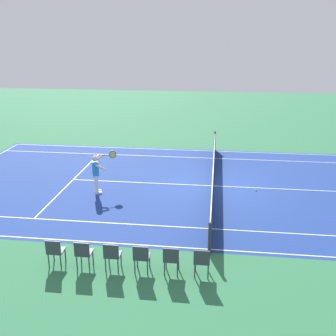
{
  "coord_description": "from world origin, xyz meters",
  "views": [
    {
      "loc": [
        -0.08,
        16.55,
        6.42
      ],
      "look_at": [
        1.94,
        0.43,
        0.9
      ],
      "focal_mm": 42.6,
      "sensor_mm": 36.0,
      "label": 1
    }
  ],
  "objects": [
    {
      "name": "ground_plane",
      "position": [
        0.0,
        0.0,
        0.0
      ],
      "size": [
        60.0,
        60.0,
        0.0
      ],
      "primitive_type": "plane",
      "color": "#2D7247"
    },
    {
      "name": "court_slab",
      "position": [
        0.0,
        0.0,
        0.0
      ],
      "size": [
        24.2,
        11.4,
        0.0
      ],
      "primitive_type": "cube",
      "color": "navy",
      "rests_on": "ground_plane"
    },
    {
      "name": "court_line_markings",
      "position": [
        0.0,
        0.0,
        0.0
      ],
      "size": [
        23.85,
        11.05,
        0.01
      ],
      "color": "white",
      "rests_on": "ground_plane"
    },
    {
      "name": "tennis_net",
      "position": [
        0.0,
        0.0,
        0.49
      ],
      "size": [
        0.1,
        11.7,
        1.08
      ],
      "color": "#2D2D33",
      "rests_on": "ground_plane"
    },
    {
      "name": "tennis_player_near",
      "position": [
        4.81,
        1.42,
        0.93
      ],
      "size": [
        0.93,
        0.93,
        1.7
      ],
      "color": "white",
      "rests_on": "ground_plane"
    },
    {
      "name": "tennis_ball",
      "position": [
        -1.86,
        0.36,
        0.03
      ],
      "size": [
        0.07,
        0.07,
        0.07
      ],
      "primitive_type": "sphere",
      "color": "#CCE01E",
      "rests_on": "ground_plane"
    },
    {
      "name": "spectator_chair_0",
      "position": [
        0.18,
        6.99,
        0.52
      ],
      "size": [
        0.44,
        0.44,
        0.88
      ],
      "color": "#38383D",
      "rests_on": "ground_plane"
    },
    {
      "name": "spectator_chair_1",
      "position": [
        1.02,
        6.99,
        0.52
      ],
      "size": [
        0.44,
        0.44,
        0.88
      ],
      "color": "#38383D",
      "rests_on": "ground_plane"
    },
    {
      "name": "spectator_chair_2",
      "position": [
        1.86,
        6.99,
        0.52
      ],
      "size": [
        0.44,
        0.44,
        0.88
      ],
      "color": "#38383D",
      "rests_on": "ground_plane"
    },
    {
      "name": "spectator_chair_3",
      "position": [
        2.7,
        6.99,
        0.52
      ],
      "size": [
        0.44,
        0.44,
        0.88
      ],
      "color": "#38383D",
      "rests_on": "ground_plane"
    },
    {
      "name": "spectator_chair_4",
      "position": [
        3.54,
        6.99,
        0.52
      ],
      "size": [
        0.44,
        0.44,
        0.88
      ],
      "color": "#38383D",
      "rests_on": "ground_plane"
    },
    {
      "name": "spectator_chair_5",
      "position": [
        4.38,
        6.99,
        0.52
      ],
      "size": [
        0.44,
        0.44,
        0.88
      ],
      "color": "#38383D",
      "rests_on": "ground_plane"
    }
  ]
}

